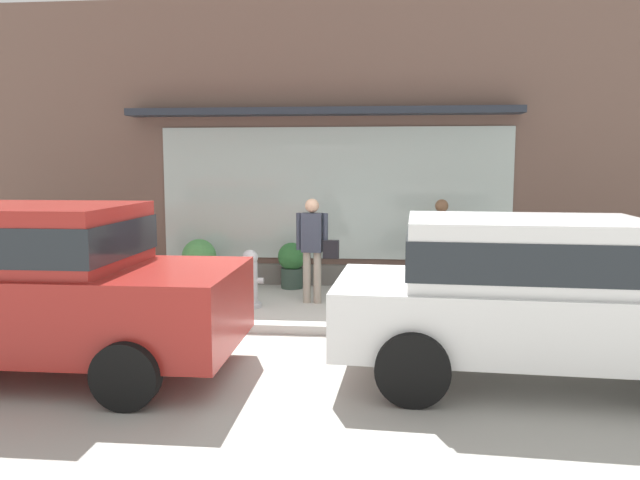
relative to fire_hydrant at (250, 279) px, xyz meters
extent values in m
plane|color=#B2AFA8|center=(0.90, -1.15, -0.42)|extent=(60.00, 60.00, 0.00)
cube|color=#B2B2AD|center=(0.90, -1.35, -0.36)|extent=(14.00, 0.24, 0.12)
cube|color=brown|center=(0.90, 2.05, 2.07)|extent=(14.00, 0.36, 4.99)
cube|color=#ADBCB7|center=(1.12, 1.85, 1.20)|extent=(6.11, 0.03, 2.30)
cube|color=#232833|center=(0.90, 1.70, 2.60)|extent=(6.71, 0.56, 0.12)
cube|color=#605E59|center=(0.90, 1.83, -0.24)|extent=(6.51, 0.20, 0.36)
cylinder|color=#B2B2B7|center=(0.00, 0.00, -0.39)|extent=(0.33, 0.33, 0.06)
cylinder|color=#B2B2B7|center=(0.00, 0.00, -0.05)|extent=(0.22, 0.22, 0.62)
sphere|color=#B2B2B7|center=(0.00, 0.00, 0.33)|extent=(0.24, 0.24, 0.24)
cylinder|color=#B2B2B7|center=(-0.15, 0.00, -0.02)|extent=(0.10, 0.09, 0.09)
cylinder|color=#B2B2B7|center=(0.15, 0.00, -0.02)|extent=(0.10, 0.09, 0.09)
cylinder|color=#B2B2B7|center=(0.00, -0.15, -0.02)|extent=(0.09, 0.10, 0.09)
cylinder|color=#9E9384|center=(0.97, 0.36, -0.03)|extent=(0.12, 0.12, 0.80)
cylinder|color=#9E9384|center=(0.81, 0.38, -0.03)|extent=(0.12, 0.12, 0.80)
cube|color=#333847|center=(0.89, 0.37, 0.67)|extent=(0.33, 0.22, 0.60)
sphere|color=tan|center=(0.89, 0.37, 1.08)|extent=(0.22, 0.22, 0.22)
cylinder|color=#333847|center=(1.10, 0.36, 0.68)|extent=(0.08, 0.08, 0.57)
cylinder|color=#333847|center=(0.68, 0.38, 0.68)|extent=(0.08, 0.08, 0.57)
cube|color=black|center=(1.18, 0.33, 0.42)|extent=(0.25, 0.12, 0.28)
cylinder|color=#475675|center=(2.96, 1.11, -0.04)|extent=(0.12, 0.12, 0.78)
cylinder|color=#475675|center=(2.84, 1.00, -0.04)|extent=(0.12, 0.12, 0.78)
cube|color=brown|center=(2.90, 1.06, 0.64)|extent=(0.36, 0.36, 0.58)
sphere|color=brown|center=(2.90, 1.06, 1.05)|extent=(0.21, 0.21, 0.21)
cylinder|color=brown|center=(3.06, 1.20, 0.66)|extent=(0.08, 0.08, 0.55)
cylinder|color=brown|center=(2.75, 0.92, 0.66)|extent=(0.08, 0.08, 0.55)
cube|color=maroon|center=(-1.52, -3.04, 0.28)|extent=(4.04, 1.78, 0.79)
cube|color=maroon|center=(-1.72, -3.04, 0.96)|extent=(2.22, 1.64, 0.67)
cube|color=#1E2328|center=(-1.72, -3.04, 0.96)|extent=(2.26, 1.66, 0.37)
cylinder|color=black|center=(-0.27, -2.13, -0.12)|extent=(0.61, 0.18, 0.61)
cylinder|color=black|center=(-0.27, -3.95, -0.12)|extent=(0.61, 0.18, 0.61)
cube|color=white|center=(3.53, -2.82, 0.23)|extent=(4.16, 1.96, 0.64)
cube|color=white|center=(3.32, -2.81, 0.85)|extent=(2.33, 1.72, 0.67)
cube|color=#1E2328|center=(3.32, -2.81, 0.85)|extent=(2.37, 1.74, 0.37)
cylinder|color=black|center=(2.32, -1.87, -0.09)|extent=(0.68, 0.22, 0.67)
cylinder|color=black|center=(2.22, -3.63, -0.09)|extent=(0.68, 0.22, 0.67)
cylinder|color=#4C4C51|center=(-4.09, 1.45, -0.33)|extent=(0.50, 0.50, 0.20)
sphere|color=#23562D|center=(-4.09, 1.45, -0.03)|extent=(0.57, 0.57, 0.57)
sphere|color=orange|center=(-4.14, 1.31, 0.07)|extent=(0.13, 0.13, 0.13)
sphere|color=orange|center=(-4.00, 1.30, 0.11)|extent=(0.16, 0.16, 0.16)
sphere|color=#E5C64C|center=(-4.10, 1.34, 0.13)|extent=(0.14, 0.14, 0.14)
cylinder|color=#4C4C51|center=(-1.16, 1.28, -0.26)|extent=(0.49, 0.49, 0.32)
sphere|color=#4C934C|center=(-1.16, 1.28, 0.14)|extent=(0.58, 0.58, 0.58)
cylinder|color=#4C4C51|center=(4.65, 1.52, -0.32)|extent=(0.49, 0.49, 0.20)
cone|color=olive|center=(4.65, 1.52, 0.30)|extent=(0.44, 0.44, 1.05)
cylinder|color=#33473D|center=(-3.31, 1.26, -0.29)|extent=(0.34, 0.34, 0.27)
sphere|color=#3D8442|center=(-3.31, 1.26, -0.03)|extent=(0.36, 0.36, 0.36)
sphere|color=#B266B7|center=(-3.21, 1.32, 0.08)|extent=(0.08, 0.08, 0.08)
sphere|color=orange|center=(-3.31, 1.14, 0.03)|extent=(0.07, 0.07, 0.07)
cylinder|color=#33473D|center=(0.42, 1.48, -0.25)|extent=(0.37, 0.37, 0.35)
sphere|color=#2D6B33|center=(0.42, 1.48, 0.13)|extent=(0.48, 0.48, 0.48)
cylinder|color=#33473D|center=(3.64, 1.56, -0.29)|extent=(0.27, 0.27, 0.26)
sphere|color=#23562D|center=(3.64, 1.56, 0.01)|extent=(0.40, 0.40, 0.40)
camera|label=1|loc=(1.91, -8.93, 1.70)|focal=34.64mm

